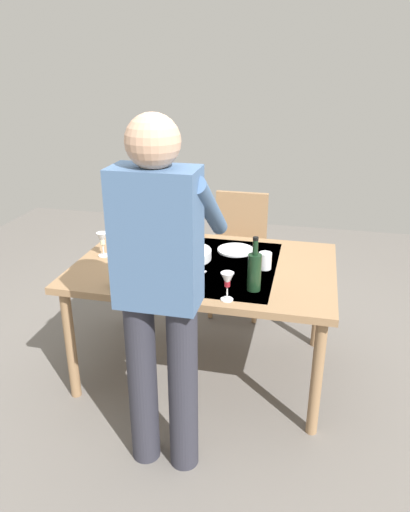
# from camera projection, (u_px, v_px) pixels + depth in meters

# --- Properties ---
(ground_plane) EXTENTS (6.00, 6.00, 0.00)m
(ground_plane) POSITION_uv_depth(u_px,v_px,m) (205.00, 368.00, 3.16)
(ground_plane) COLOR #66605B
(dining_table) EXTENTS (1.52, 1.02, 0.74)m
(dining_table) POSITION_uv_depth(u_px,v_px,m) (205.00, 274.00, 2.91)
(dining_table) COLOR #93704C
(dining_table) RESTS_ON ground_plane
(chair_near) EXTENTS (0.40, 0.40, 0.91)m
(chair_near) POSITION_uv_depth(u_px,v_px,m) (239.00, 245.00, 3.75)
(chair_near) COLOR brown
(chair_near) RESTS_ON ground_plane
(person_server) EXTENTS (0.42, 0.61, 1.69)m
(person_server) POSITION_uv_depth(u_px,v_px,m) (160.00, 284.00, 2.11)
(person_server) COLOR #2D2D38
(person_server) RESTS_ON ground_plane
(wine_bottle) EXTENTS (0.07, 0.07, 0.30)m
(wine_bottle) POSITION_uv_depth(u_px,v_px,m) (254.00, 271.00, 2.52)
(wine_bottle) COLOR black
(wine_bottle) RESTS_ON dining_table
(wine_glass_left) EXTENTS (0.07, 0.07, 0.15)m
(wine_glass_left) POSITION_uv_depth(u_px,v_px,m) (102.00, 240.00, 2.96)
(wine_glass_left) COLOR white
(wine_glass_left) RESTS_ON dining_table
(wine_glass_right) EXTENTS (0.07, 0.07, 0.15)m
(wine_glass_right) POSITION_uv_depth(u_px,v_px,m) (227.00, 281.00, 2.42)
(wine_glass_right) COLOR white
(wine_glass_right) RESTS_ON dining_table
(water_cup_near_left) EXTENTS (0.07, 0.07, 0.10)m
(water_cup_near_left) POSITION_uv_depth(u_px,v_px,m) (265.00, 261.00, 2.80)
(water_cup_near_left) COLOR silver
(water_cup_near_left) RESTS_ON dining_table
(water_cup_near_right) EXTENTS (0.08, 0.08, 0.09)m
(water_cup_near_right) POSITION_uv_depth(u_px,v_px,m) (116.00, 276.00, 2.61)
(water_cup_near_right) COLOR silver
(water_cup_near_right) RESTS_ON dining_table
(water_cup_far_left) EXTENTS (0.08, 0.08, 0.09)m
(water_cup_far_left) POSITION_uv_depth(u_px,v_px,m) (199.00, 231.00, 3.28)
(water_cup_far_left) COLOR silver
(water_cup_far_left) RESTS_ON dining_table
(serving_bowl_pasta) EXTENTS (0.30, 0.30, 0.07)m
(serving_bowl_pasta) POSITION_uv_depth(u_px,v_px,m) (187.00, 253.00, 2.95)
(serving_bowl_pasta) COLOR silver
(serving_bowl_pasta) RESTS_ON dining_table
(dinner_plate_near) EXTENTS (0.23, 0.23, 0.01)m
(dinner_plate_near) POSITION_uv_depth(u_px,v_px,m) (236.00, 250.00, 3.07)
(dinner_plate_near) COLOR silver
(dinner_plate_near) RESTS_ON dining_table
(table_knife) EXTENTS (0.09, 0.19, 0.00)m
(table_knife) POSITION_uv_depth(u_px,v_px,m) (196.00, 277.00, 2.70)
(table_knife) COLOR silver
(table_knife) RESTS_ON dining_table
(table_fork) EXTENTS (0.07, 0.17, 0.00)m
(table_fork) POSITION_uv_depth(u_px,v_px,m) (149.00, 283.00, 2.63)
(table_fork) COLOR silver
(table_fork) RESTS_ON dining_table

